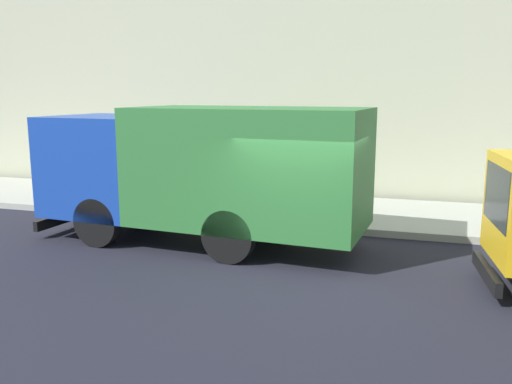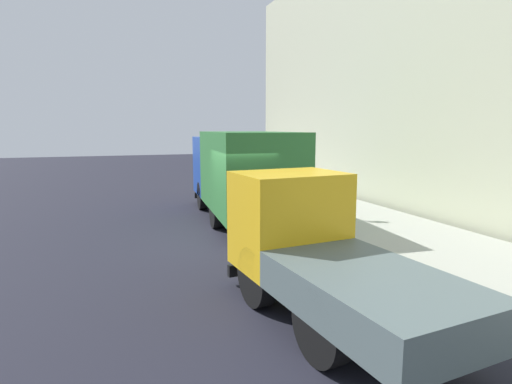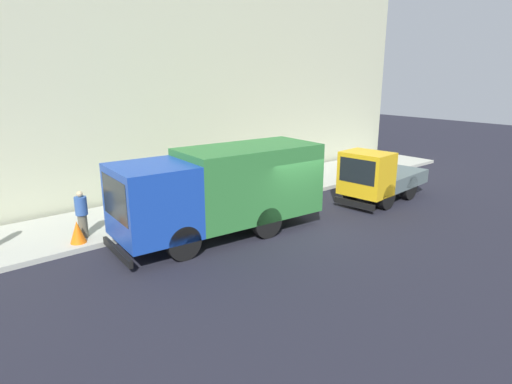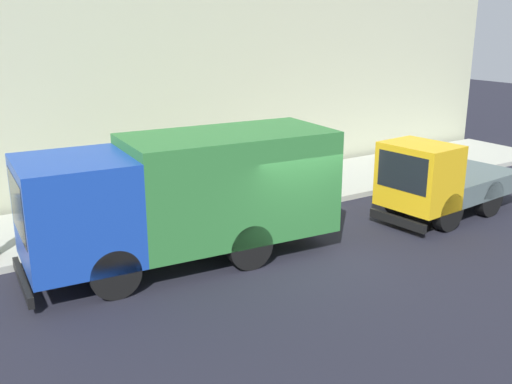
% 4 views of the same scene
% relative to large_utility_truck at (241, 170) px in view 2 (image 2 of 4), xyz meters
% --- Properties ---
extents(ground, '(80.00, 80.00, 0.00)m').
position_rel_large_utility_truck_xyz_m(ground, '(-1.38, -2.44, -1.71)').
color(ground, black).
extents(sidewalk, '(3.92, 30.00, 0.17)m').
position_rel_large_utility_truck_xyz_m(sidewalk, '(3.58, -2.44, -1.63)').
color(sidewalk, '#ACAEA1').
rests_on(sidewalk, ground).
extents(building_facade, '(0.50, 30.00, 10.90)m').
position_rel_large_utility_truck_xyz_m(building_facade, '(6.03, -2.44, 3.74)').
color(building_facade, '#B9BC9B').
rests_on(building_facade, ground).
extents(large_utility_truck, '(3.00, 7.52, 3.03)m').
position_rel_large_utility_truck_xyz_m(large_utility_truck, '(0.00, 0.00, 0.00)').
color(large_utility_truck, '#183EA2').
rests_on(large_utility_truck, ground).
extents(small_flatbed_truck, '(2.35, 4.93, 2.33)m').
position_rel_large_utility_truck_xyz_m(small_flatbed_truck, '(-1.05, -7.56, -0.61)').
color(small_flatbed_truck, gold).
rests_on(small_flatbed_truck, ground).
extents(pedestrian_walking, '(0.55, 0.55, 1.60)m').
position_rel_large_utility_truck_xyz_m(pedestrian_walking, '(2.49, 3.92, -0.71)').
color(pedestrian_walking, '#565445').
rests_on(pedestrian_walking, sidewalk).
extents(pedestrian_standing, '(0.40, 0.40, 1.62)m').
position_rel_large_utility_truck_xyz_m(pedestrian_standing, '(3.24, 6.64, -0.68)').
color(pedestrian_standing, brown).
rests_on(pedestrian_standing, sidewalk).
extents(traffic_cone_orange, '(0.51, 0.51, 0.73)m').
position_rel_large_utility_truck_xyz_m(traffic_cone_orange, '(2.10, 4.24, -1.18)').
color(traffic_cone_orange, orange).
rests_on(traffic_cone_orange, sidewalk).
extents(street_sign_post, '(0.44, 0.08, 2.46)m').
position_rel_large_utility_truck_xyz_m(street_sign_post, '(2.05, -1.07, -0.08)').
color(street_sign_post, '#4C5156').
rests_on(street_sign_post, sidewalk).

